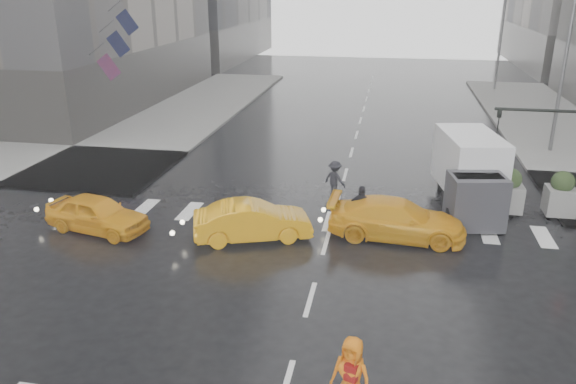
% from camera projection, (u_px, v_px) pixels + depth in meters
% --- Properties ---
extents(ground, '(120.00, 120.00, 0.00)m').
position_uv_depth(ground, '(310.00, 299.00, 16.96)').
color(ground, black).
rests_on(ground, ground).
extents(sidewalk_nw, '(35.00, 35.00, 0.15)m').
position_uv_depth(sidewalk_nw, '(53.00, 129.00, 36.40)').
color(sidewalk_nw, slate).
rests_on(sidewalk_nw, ground).
extents(road_markings, '(18.00, 48.00, 0.01)m').
position_uv_depth(road_markings, '(310.00, 299.00, 16.96)').
color(road_markings, silver).
rests_on(road_markings, ground).
extents(traffic_signal_pole, '(4.45, 0.42, 4.50)m').
position_uv_depth(traffic_signal_pole, '(572.00, 142.00, 21.67)').
color(traffic_signal_pole, black).
rests_on(traffic_signal_pole, ground).
extents(street_lamp_near, '(2.15, 0.22, 9.00)m').
position_uv_depth(street_lamp_near, '(562.00, 64.00, 29.96)').
color(street_lamp_near, '#59595B').
rests_on(street_lamp_near, ground).
extents(street_lamp_far, '(2.15, 0.22, 9.00)m').
position_uv_depth(street_lamp_far, '(500.00, 33.00, 48.38)').
color(street_lamp_far, '#59595B').
rests_on(street_lamp_far, ground).
extents(planter_west, '(1.10, 1.10, 1.80)m').
position_uv_depth(planter_west, '(509.00, 191.00, 22.97)').
color(planter_west, slate).
rests_on(planter_west, ground).
extents(planter_mid, '(1.10, 1.10, 1.80)m').
position_uv_depth(planter_mid, '(561.00, 194.00, 22.63)').
color(planter_mid, slate).
rests_on(planter_mid, ground).
extents(flag_cluster, '(2.87, 3.06, 4.69)m').
position_uv_depth(flag_cluster, '(114.00, 41.00, 34.62)').
color(flag_cluster, '#59595B').
rests_on(flag_cluster, ground).
extents(pedestrian_orange, '(1.07, 0.88, 1.87)m').
position_uv_depth(pedestrian_orange, '(351.00, 375.00, 12.23)').
color(pedestrian_orange, orange).
rests_on(pedestrian_orange, ground).
extents(pedestrian_far_a, '(1.16, 0.79, 1.85)m').
position_uv_depth(pedestrian_far_a, '(362.00, 209.00, 21.29)').
color(pedestrian_far_a, black).
rests_on(pedestrian_far_a, ground).
extents(pedestrian_far_b, '(1.23, 1.07, 1.66)m').
position_uv_depth(pedestrian_far_b, '(335.00, 179.00, 24.83)').
color(pedestrian_far_b, black).
rests_on(pedestrian_far_b, ground).
extents(taxi_front, '(4.36, 2.49, 1.40)m').
position_uv_depth(taxi_front, '(97.00, 214.00, 21.45)').
color(taxi_front, '#F19F0C').
rests_on(taxi_front, ground).
extents(taxi_mid, '(4.59, 2.89, 1.43)m').
position_uv_depth(taxi_mid, '(252.00, 221.00, 20.74)').
color(taxi_mid, '#F19F0C').
rests_on(taxi_mid, ground).
extents(taxi_rear, '(4.56, 2.26, 1.47)m').
position_uv_depth(taxi_rear, '(397.00, 219.00, 20.86)').
color(taxi_rear, '#F19F0C').
rests_on(taxi_rear, ground).
extents(box_truck, '(2.13, 5.69, 3.02)m').
position_uv_depth(box_truck, '(471.00, 172.00, 23.29)').
color(box_truck, silver).
rests_on(box_truck, ground).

